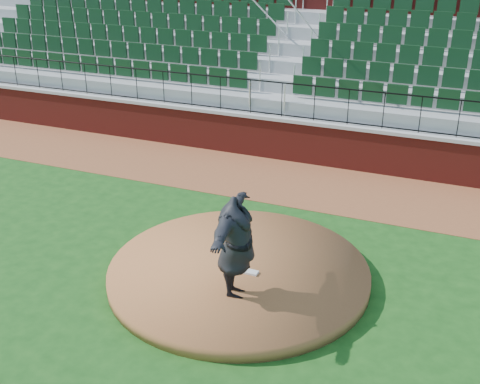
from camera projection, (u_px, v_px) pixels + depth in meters
name	position (u px, v px, depth m)	size (l,w,h in m)	color
ground	(211.00, 280.00, 11.84)	(90.00, 90.00, 0.00)	#154513
warning_track	(295.00, 182.00, 16.40)	(34.00, 3.20, 0.01)	brown
field_wall	(312.00, 143.00, 17.51)	(34.00, 0.35, 1.20)	maroon
wall_cap	(313.00, 122.00, 17.24)	(34.00, 0.45, 0.10)	#B7B7B7
wall_railing	(314.00, 103.00, 17.02)	(34.00, 0.05, 1.00)	black
seating_stands	(339.00, 67.00, 19.11)	(34.00, 5.10, 4.60)	gray
concourse_wall	(359.00, 39.00, 21.29)	(34.00, 0.50, 5.50)	maroon
pitchers_mound	(239.00, 272.00, 11.89)	(5.15, 5.15, 0.25)	brown
pitching_rubber	(242.00, 270.00, 11.68)	(0.65, 0.16, 0.04)	silver
pitcher	(236.00, 247.00, 10.57)	(2.41, 0.66, 1.96)	black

